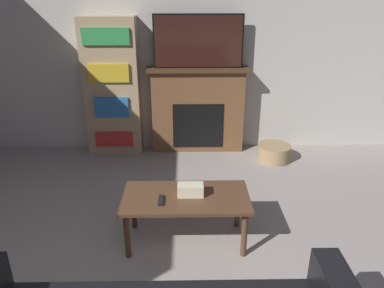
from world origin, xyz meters
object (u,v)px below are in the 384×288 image
at_px(tv, 198,41).
at_px(coffee_table, 186,202).
at_px(fireplace, 198,110).
at_px(storage_basket, 274,153).
at_px(bookshelf, 112,88).

bearing_deg(tv, coffee_table, -94.77).
bearing_deg(coffee_table, fireplace, 85.28).
bearing_deg(tv, storage_basket, -20.03).
distance_m(tv, coffee_table, 2.27).
relative_size(tv, coffee_table, 1.03).
bearing_deg(bookshelf, tv, 0.16).
xyz_separation_m(fireplace, coffee_table, (-0.17, -2.02, -0.17)).
bearing_deg(coffee_table, tv, 85.23).
distance_m(coffee_table, storage_basket, 2.02).
xyz_separation_m(tv, bookshelf, (-1.11, -0.00, -0.58)).
bearing_deg(storage_basket, fireplace, 158.95).
bearing_deg(tv, fireplace, 90.00).
distance_m(tv, storage_basket, 1.71).
relative_size(coffee_table, bookshelf, 0.62).
bearing_deg(tv, bookshelf, -179.84).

